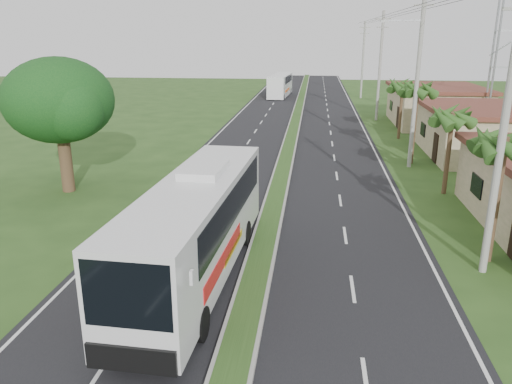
# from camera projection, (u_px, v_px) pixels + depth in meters

# --- Properties ---
(ground) EXTENTS (180.00, 180.00, 0.00)m
(ground) POSITION_uv_depth(u_px,v_px,m) (255.00, 284.00, 18.02)
(ground) COLOR #274519
(ground) RESTS_ON ground
(road_asphalt) EXTENTS (14.00, 160.00, 0.02)m
(road_asphalt) POSITION_uv_depth(u_px,v_px,m) (287.00, 157.00, 36.97)
(road_asphalt) COLOR black
(road_asphalt) RESTS_ON ground
(median_strip) EXTENTS (1.20, 160.00, 0.18)m
(median_strip) POSITION_uv_depth(u_px,v_px,m) (287.00, 155.00, 36.94)
(median_strip) COLOR gray
(median_strip) RESTS_ON ground
(lane_edge_left) EXTENTS (0.12, 160.00, 0.01)m
(lane_edge_left) POSITION_uv_depth(u_px,v_px,m) (198.00, 154.00, 37.72)
(lane_edge_left) COLOR silver
(lane_edge_left) RESTS_ON ground
(lane_edge_right) EXTENTS (0.12, 160.00, 0.01)m
(lane_edge_right) POSITION_uv_depth(u_px,v_px,m) (379.00, 159.00, 36.23)
(lane_edge_right) COLOR silver
(lane_edge_right) RESTS_ON ground
(shop_mid) EXTENTS (7.60, 10.60, 3.67)m
(shop_mid) POSITION_uv_depth(u_px,v_px,m) (478.00, 131.00, 36.76)
(shop_mid) COLOR tan
(shop_mid) RESTS_ON ground
(shop_far) EXTENTS (8.60, 11.60, 3.82)m
(shop_far) POSITION_uv_depth(u_px,v_px,m) (436.00, 105.00, 50.01)
(shop_far) COLOR tan
(shop_far) RESTS_ON ground
(palm_verge_a) EXTENTS (2.40, 2.40, 5.45)m
(palm_verge_a) POSITION_uv_depth(u_px,v_px,m) (505.00, 144.00, 18.45)
(palm_verge_a) COLOR #473321
(palm_verge_a) RESTS_ON ground
(palm_verge_b) EXTENTS (2.40, 2.40, 5.05)m
(palm_verge_b) POSITION_uv_depth(u_px,v_px,m) (452.00, 117.00, 27.05)
(palm_verge_b) COLOR #473321
(palm_verge_b) RESTS_ON ground
(palm_verge_c) EXTENTS (2.40, 2.40, 5.85)m
(palm_verge_c) POSITION_uv_depth(u_px,v_px,m) (418.00, 89.00, 33.52)
(palm_verge_c) COLOR #473321
(palm_verge_c) RESTS_ON ground
(palm_verge_d) EXTENTS (2.40, 2.40, 5.25)m
(palm_verge_d) POSITION_uv_depth(u_px,v_px,m) (403.00, 86.00, 42.17)
(palm_verge_d) COLOR #473321
(palm_verge_d) RESTS_ON ground
(shade_tree) EXTENTS (6.30, 6.00, 7.54)m
(shade_tree) POSITION_uv_depth(u_px,v_px,m) (57.00, 103.00, 27.35)
(shade_tree) COLOR #473321
(shade_tree) RESTS_ON ground
(utility_pole_a) EXTENTS (1.60, 0.28, 11.00)m
(utility_pole_a) POSITION_uv_depth(u_px,v_px,m) (504.00, 123.00, 17.28)
(utility_pole_a) COLOR gray
(utility_pole_a) RESTS_ON ground
(utility_pole_b) EXTENTS (3.20, 0.28, 12.00)m
(utility_pole_b) POSITION_uv_depth(u_px,v_px,m) (417.00, 73.00, 32.27)
(utility_pole_b) COLOR gray
(utility_pole_b) RESTS_ON ground
(utility_pole_c) EXTENTS (1.60, 0.28, 11.00)m
(utility_pole_c) POSITION_uv_depth(u_px,v_px,m) (380.00, 65.00, 51.40)
(utility_pole_c) COLOR gray
(utility_pole_c) RESTS_ON ground
(utility_pole_d) EXTENTS (1.60, 0.28, 10.50)m
(utility_pole_d) POSITION_uv_depth(u_px,v_px,m) (363.00, 59.00, 70.43)
(utility_pole_d) COLOR gray
(utility_pole_d) RESTS_ON ground
(coach_bus_main) EXTENTS (3.12, 12.33, 3.95)m
(coach_bus_main) POSITION_uv_depth(u_px,v_px,m) (197.00, 222.00, 17.92)
(coach_bus_main) COLOR silver
(coach_bus_main) RESTS_ON ground
(coach_bus_far) EXTENTS (3.01, 10.96, 3.16)m
(coach_bus_far) POSITION_uv_depth(u_px,v_px,m) (280.00, 84.00, 73.32)
(coach_bus_far) COLOR white
(coach_bus_far) RESTS_ON ground
(motorcyclist) EXTENTS (1.87, 0.54, 2.39)m
(motorcyclist) POSITION_uv_depth(u_px,v_px,m) (228.00, 205.00, 23.73)
(motorcyclist) COLOR black
(motorcyclist) RESTS_ON ground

